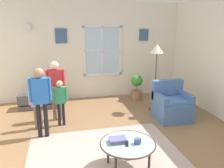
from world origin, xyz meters
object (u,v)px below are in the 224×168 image
object	(u,v)px
person_green_shirt	(60,98)
potted_plant_by_window	(137,87)
television	(40,86)
person_red_shirt	(56,84)
person_pink_shirt	(37,100)
tv_stand	(41,100)
coffee_table	(128,144)
remote_near_cup	(127,144)
person_blue_shirt	(40,95)
cup	(137,141)
floor_lamp	(157,55)
book_stack	(118,140)
armchair	(171,105)
remote_near_books	(140,141)

from	to	relation	value
person_green_shirt	potted_plant_by_window	size ratio (longest dim) A/B	1.37
television	person_green_shirt	xyz separation A→B (m)	(0.49, -1.25, 0.03)
person_red_shirt	person_pink_shirt	distance (m)	0.60
tv_stand	person_green_shirt	size ratio (longest dim) A/B	1.13
television	coffee_table	world-z (taller)	television
television	person_green_shirt	bearing A→B (deg)	-68.49
person_green_shirt	remote_near_cup	bearing A→B (deg)	-64.43
television	person_blue_shirt	size ratio (longest dim) A/B	0.40
television	cup	size ratio (longest dim) A/B	6.32
cup	person_blue_shirt	world-z (taller)	person_blue_shirt
coffee_table	remote_near_cup	distance (m)	0.05
coffee_table	potted_plant_by_window	bearing A→B (deg)	68.15
coffee_table	cup	size ratio (longest dim) A/B	9.58
remote_near_cup	floor_lamp	distance (m)	2.88
cup	remote_near_cup	size ratio (longest dim) A/B	0.62
book_stack	floor_lamp	bearing A→B (deg)	54.54
armchair	floor_lamp	size ratio (longest dim) A/B	0.52
remote_near_cup	person_green_shirt	bearing A→B (deg)	115.57
coffee_table	person_blue_shirt	size ratio (longest dim) A/B	0.61
remote_near_books	potted_plant_by_window	distance (m)	3.32
remote_near_books	remote_near_cup	world-z (taller)	same
book_stack	potted_plant_by_window	bearing A→B (deg)	65.59
cup	remote_near_cup	world-z (taller)	cup
television	coffee_table	size ratio (longest dim) A/B	0.66
armchair	person_blue_shirt	bearing A→B (deg)	-175.25
television	remote_near_cup	bearing A→B (deg)	-66.02
remote_near_books	potted_plant_by_window	world-z (taller)	potted_plant_by_window
coffee_table	person_pink_shirt	xyz separation A→B (m)	(-1.40, 1.79, 0.21)
coffee_table	person_pink_shirt	size ratio (longest dim) A/B	0.82
person_pink_shirt	book_stack	bearing A→B (deg)	-53.99
coffee_table	floor_lamp	distance (m)	2.85
floor_lamp	person_green_shirt	bearing A→B (deg)	-170.21
person_pink_shirt	person_green_shirt	xyz separation A→B (m)	(0.48, 0.07, -0.01)
armchair	potted_plant_by_window	world-z (taller)	armchair
person_pink_shirt	person_blue_shirt	size ratio (longest dim) A/B	0.74
tv_stand	cup	xyz separation A→B (m)	(1.54, -3.16, 0.30)
cup	person_blue_shirt	bearing A→B (deg)	133.91
person_blue_shirt	book_stack	bearing A→B (deg)	-49.76
person_blue_shirt	person_red_shirt	bearing A→B (deg)	70.20
person_red_shirt	floor_lamp	size ratio (longest dim) A/B	0.81
cup	coffee_table	bearing A→B (deg)	153.43
remote_near_cup	person_green_shirt	xyz separation A→B (m)	(-0.90, 1.89, 0.16)
armchair	cup	size ratio (longest dim) A/B	9.96
person_red_shirt	person_green_shirt	xyz separation A→B (m)	(0.08, -0.33, -0.23)
television	cup	bearing A→B (deg)	-64.05
remote_near_books	floor_lamp	xyz separation A→B (m)	(1.26, 2.28, 0.94)
person_green_shirt	person_blue_shirt	world-z (taller)	person_blue_shirt
cup	person_green_shirt	size ratio (longest dim) A/B	0.09
coffee_table	person_red_shirt	world-z (taller)	person_red_shirt
armchair	remote_near_cup	size ratio (longest dim) A/B	6.21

